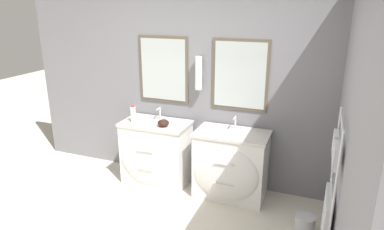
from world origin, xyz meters
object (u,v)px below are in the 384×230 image
waste_bin (305,225)px  vanity_right (230,165)px  vanity_left (155,152)px  toiletry_bottle (133,114)px  amenity_bowl (163,123)px

waste_bin → vanity_right: bearing=154.8°
vanity_left → waste_bin: size_ratio=4.14×
vanity_left → vanity_right: same height
vanity_left → vanity_right: bearing=0.0°
vanity_right → toiletry_bottle: toiletry_bottle is taller
vanity_right → waste_bin: size_ratio=4.14×
vanity_left → waste_bin: (1.93, -0.43, -0.32)m
vanity_right → toiletry_bottle: size_ratio=3.92×
vanity_left → amenity_bowl: size_ratio=5.99×
toiletry_bottle → amenity_bowl: (0.44, -0.02, -0.06)m
vanity_right → amenity_bowl: 0.97m
toiletry_bottle → amenity_bowl: 0.44m
vanity_left → amenity_bowl: amenity_bowl is taller
toiletry_bottle → amenity_bowl: size_ratio=1.53×
toiletry_bottle → waste_bin: toiletry_bottle is taller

